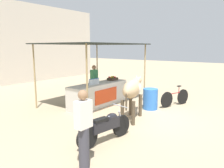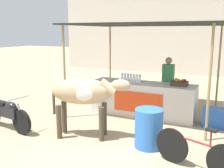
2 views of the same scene
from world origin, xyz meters
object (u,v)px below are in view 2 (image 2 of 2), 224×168
at_px(fruit_crate, 179,83).
at_px(vendor_behind_counter, 168,84).
at_px(cow, 84,93).
at_px(motorcycle_parked, 6,113).
at_px(stall_counter, 142,99).
at_px(cooler_box, 215,117).
at_px(bicycle_leaning, 197,153).
at_px(water_barrel, 149,128).

height_order(fruit_crate, vendor_behind_counter, vendor_behind_counter).
height_order(cow, motorcycle_parked, cow).
distance_m(stall_counter, cooler_box, 2.01).
distance_m(cooler_box, cow, 3.43).
xyz_separation_m(fruit_crate, vendor_behind_counter, (-0.48, 0.70, -0.19)).
distance_m(vendor_behind_counter, motorcycle_parked, 4.62).
distance_m(stall_counter, fruit_crate, 1.17).
relative_size(cow, bicycle_leaning, 1.17).
height_order(water_barrel, motorcycle_parked, motorcycle_parked).
bearing_deg(cow, water_barrel, 3.75).
bearing_deg(bicycle_leaning, vendor_behind_counter, 111.88).
height_order(stall_counter, cooler_box, stall_counter).
xyz_separation_m(fruit_crate, bicycle_leaning, (0.87, -2.67, -0.69)).
distance_m(stall_counter, bicycle_leaning, 3.24).
xyz_separation_m(fruit_crate, cooler_box, (0.97, -0.15, -0.80)).
xyz_separation_m(vendor_behind_counter, bicycle_leaning, (1.35, -3.37, -0.50)).
distance_m(fruit_crate, cooler_box, 1.27).
bearing_deg(motorcycle_parked, stall_counter, 43.63).
xyz_separation_m(stall_counter, vendor_behind_counter, (0.55, 0.75, 0.37)).
bearing_deg(water_barrel, bicycle_leaning, -29.93).
xyz_separation_m(vendor_behind_counter, water_barrel, (0.29, -2.76, -0.43)).
relative_size(water_barrel, bicycle_leaning, 0.53).
height_order(fruit_crate, motorcycle_parked, fruit_crate).
distance_m(fruit_crate, motorcycle_parked, 4.56).
relative_size(motorcycle_parked, bicycle_leaning, 1.13).
bearing_deg(vendor_behind_counter, motorcycle_parked, -134.27).
height_order(vendor_behind_counter, cooler_box, vendor_behind_counter).
xyz_separation_m(motorcycle_parked, bicycle_leaning, (4.57, -0.08, -0.08)).
height_order(fruit_crate, bicycle_leaning, fruit_crate).
xyz_separation_m(stall_counter, cow, (-0.67, -2.10, 0.55)).
height_order(stall_counter, fruit_crate, fruit_crate).
bearing_deg(fruit_crate, motorcycle_parked, -144.87).
relative_size(stall_counter, cooler_box, 5.00).
xyz_separation_m(stall_counter, cooler_box, (2.00, -0.10, -0.24)).
relative_size(stall_counter, motorcycle_parked, 1.67).
distance_m(water_barrel, motorcycle_parked, 3.54).
height_order(stall_counter, cow, cow).
distance_m(cooler_box, motorcycle_parked, 5.27).
bearing_deg(cow, bicycle_leaning, -11.36).
xyz_separation_m(cooler_box, motorcycle_parked, (-4.66, -2.45, 0.19)).
distance_m(cooler_box, water_barrel, 2.24).
bearing_deg(stall_counter, bicycle_leaning, -54.05).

